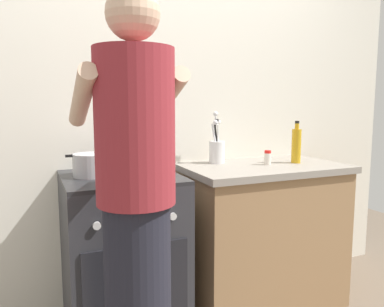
% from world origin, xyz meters
% --- Properties ---
extents(back_wall, '(3.20, 0.10, 2.50)m').
position_xyz_m(back_wall, '(0.20, 0.50, 1.25)').
color(back_wall, silver).
rests_on(back_wall, ground).
extents(countertop, '(1.00, 0.60, 0.90)m').
position_xyz_m(countertop, '(0.55, 0.15, 0.45)').
color(countertop, '#99724C').
rests_on(countertop, ground).
extents(stove_range, '(0.60, 0.62, 0.90)m').
position_xyz_m(stove_range, '(-0.35, 0.15, 0.45)').
color(stove_range, '#2D2D33').
rests_on(stove_range, ground).
extents(pot, '(0.27, 0.20, 0.12)m').
position_xyz_m(pot, '(-0.49, 0.19, 0.96)').
color(pot, '#B2B2B7').
rests_on(pot, stove_range).
extents(mixing_bowl, '(0.28, 0.28, 0.09)m').
position_xyz_m(mixing_bowl, '(-0.21, 0.19, 0.95)').
color(mixing_bowl, '#B7B7BC').
rests_on(mixing_bowl, stove_range).
extents(utensil_crock, '(0.10, 0.10, 0.33)m').
position_xyz_m(utensil_crock, '(0.31, 0.32, 0.99)').
color(utensil_crock, silver).
rests_on(utensil_crock, countertop).
extents(spice_bottle, '(0.04, 0.04, 0.09)m').
position_xyz_m(spice_bottle, '(0.57, 0.14, 0.94)').
color(spice_bottle, silver).
rests_on(spice_bottle, countertop).
extents(oil_bottle, '(0.06, 0.06, 0.27)m').
position_xyz_m(oil_bottle, '(0.78, 0.13, 1.01)').
color(oil_bottle, gold).
rests_on(oil_bottle, countertop).
extents(person, '(0.41, 0.50, 1.70)m').
position_xyz_m(person, '(-0.42, -0.43, 0.86)').
color(person, black).
rests_on(person, ground).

